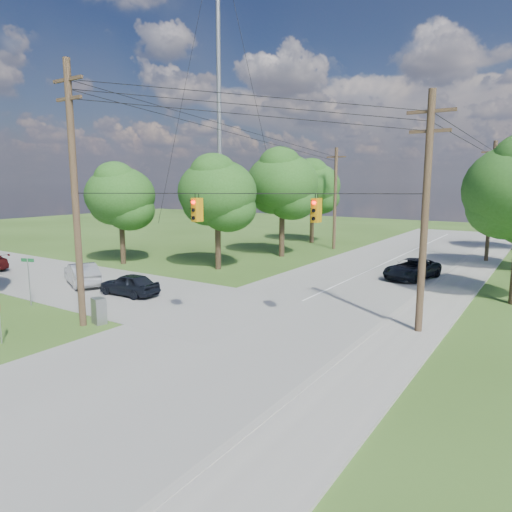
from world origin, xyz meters
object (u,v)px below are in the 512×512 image
Objects in this scene: pole_north_e at (491,201)px; car_main_north at (412,269)px; pole_ne at (425,211)px; pole_sw at (75,193)px; pole_north_w at (335,198)px; car_cross_dark at (129,284)px; car_cross_silver at (82,274)px; control_cabinet at (99,311)px.

pole_north_e is 11.79m from car_main_north.
pole_north_e is (-0.00, 22.00, -0.34)m from pole_ne.
pole_ne is at bearing 29.38° from pole_sw.
car_main_north is at bearing 62.26° from pole_sw.
car_cross_dark is at bearing -95.15° from pole_north_w.
car_main_north is at bearing -44.71° from pole_north_w.
car_cross_silver reaches higher than control_cabinet.
pole_north_e is at bearing 143.63° from car_cross_dark.
pole_north_w is 2.24× the size of car_cross_silver.
pole_north_e is 2.24× the size of car_cross_silver.
car_main_north is (10.10, 19.21, -5.51)m from pole_sw.
pole_sw is 1.20× the size of pole_north_w.
control_cabinet is at bearing 30.96° from car_cross_dark.
pole_ne is 8.37× the size of control_cabinet.
pole_north_w is (-13.90, 22.00, -0.34)m from pole_ne.
pole_sw is 9.57× the size of control_cabinet.
pole_sw is 5.65m from control_cabinet.
pole_sw is 1.14× the size of pole_ne.
pole_sw reaches higher than pole_ne.
car_main_north is 20.97m from control_cabinet.
control_cabinet is at bearing -104.16° from car_main_north.
pole_north_e and pole_north_w have the same top height.
car_cross_silver is at bearing -105.77° from pole_north_w.
pole_ne is 12.99m from car_main_north.
control_cabinet is (7.71, -4.62, -0.14)m from car_cross_silver.
car_cross_dark is at bearing 139.23° from control_cabinet.
car_main_north is at bearing 153.63° from car_cross_silver.
control_cabinet is at bearing -151.84° from pole_ne.
car_cross_silver is at bearing -130.45° from pole_north_e.
pole_north_w is at bearing 148.61° from car_main_north.
pole_ne is 15.60m from control_cabinet.
car_cross_dark is (-2.21, -24.51, -4.44)m from pole_north_w.
pole_sw reaches higher than control_cabinet.
car_cross_dark is at bearing 113.20° from car_cross_silver.
pole_north_e is 13.90m from pole_north_w.
pole_ne is 2.70× the size of car_cross_dark.
car_cross_silver is (-20.79, -24.38, -4.36)m from pole_north_e.
pole_sw reaches higher than car_cross_silver.
car_cross_silver is at bearing 164.27° from control_cabinet.
car_cross_silver is 3.56× the size of control_cabinet.
car_main_north is (12.71, 14.12, 0.02)m from car_cross_dark.
car_cross_dark is 0.87× the size of car_cross_silver.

